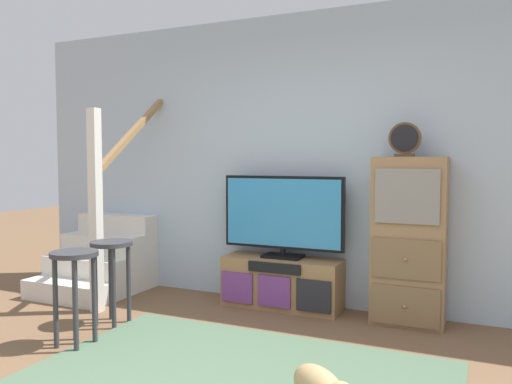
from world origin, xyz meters
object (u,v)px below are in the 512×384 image
Objects in this scene: bar_stool_near at (75,275)px; bar_stool_far at (112,262)px; media_console at (282,283)px; side_cabinet at (409,241)px; television at (283,214)px; desk_clock at (405,140)px.

bar_stool_far is (-0.08, 0.50, -0.00)m from bar_stool_near.
side_cabinet reaches higher than media_console.
television is at bearing 179.30° from side_cabinet.
bar_stool_near is at bearing -124.08° from media_console.
side_cabinet is at bearing -0.70° from television.
television is 4.09× the size of desk_clock.
bar_stool_far is (-1.10, -1.03, -0.34)m from television.
media_console is 1.59× the size of bar_stool_far.
side_cabinet is 2.44m from bar_stool_far.
media_console is 1.52m from bar_stool_far.
bar_stool_far is (-2.17, -1.00, -1.00)m from desk_clock.
desk_clock is 2.76m from bar_stool_near.
desk_clock is at bearing -0.26° from media_console.
side_cabinet is at bearing 0.53° from media_console.
desk_clock reaches higher than side_cabinet.
media_console is 1.67m from desk_clock.
bar_stool_far is (-1.10, -1.00, 0.28)m from media_console.
desk_clock is (1.07, -0.03, 0.66)m from television.
media_console is 1.20m from side_cabinet.
side_cabinet is (1.11, -0.01, -0.17)m from television.
desk_clock is (1.07, -0.00, 1.29)m from media_console.
television is (0.00, 0.02, 0.63)m from media_console.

